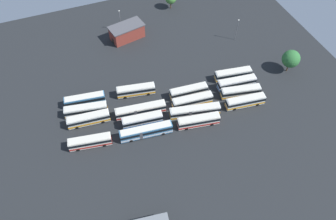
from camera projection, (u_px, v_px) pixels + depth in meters
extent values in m
plane|color=black|center=(167.00, 109.00, 104.24)|extent=(129.38, 129.38, 0.00)
cube|color=silver|center=(90.00, 142.00, 94.36)|extent=(12.26, 4.44, 3.16)
cube|color=beige|center=(89.00, 138.00, 93.07)|extent=(11.76, 4.16, 0.14)
cube|color=black|center=(90.00, 141.00, 93.97)|extent=(12.33, 4.48, 1.01)
cube|color=red|center=(91.00, 143.00, 95.06)|extent=(12.33, 4.48, 0.63)
cube|color=black|center=(111.00, 137.00, 94.66)|extent=(0.39, 2.04, 1.16)
cylinder|color=black|center=(104.00, 139.00, 96.63)|extent=(1.04, 0.46, 1.00)
cylinder|color=black|center=(104.00, 145.00, 95.22)|extent=(1.04, 0.46, 1.00)
cylinder|color=black|center=(78.00, 143.00, 95.67)|extent=(1.04, 0.46, 1.00)
cylinder|color=black|center=(78.00, 150.00, 94.26)|extent=(1.04, 0.46, 1.00)
cube|color=silver|center=(89.00, 119.00, 99.40)|extent=(12.76, 3.66, 3.16)
cube|color=beige|center=(88.00, 116.00, 98.11)|extent=(12.24, 3.41, 0.14)
cube|color=black|center=(88.00, 118.00, 99.01)|extent=(12.82, 3.70, 1.01)
cube|color=orange|center=(89.00, 121.00, 100.10)|extent=(12.82, 3.70, 0.63)
cube|color=black|center=(109.00, 113.00, 100.01)|extent=(0.25, 2.05, 1.16)
cylinder|color=black|center=(102.00, 116.00, 101.85)|extent=(1.02, 0.39, 1.00)
cylinder|color=black|center=(103.00, 122.00, 100.46)|extent=(1.02, 0.39, 1.00)
cylinder|color=black|center=(76.00, 122.00, 100.51)|extent=(1.02, 0.39, 1.00)
cylinder|color=black|center=(77.00, 128.00, 99.12)|extent=(1.02, 0.39, 1.00)
cube|color=silver|center=(86.00, 110.00, 101.62)|extent=(13.11, 4.74, 3.16)
cube|color=beige|center=(85.00, 106.00, 100.33)|extent=(12.56, 4.45, 0.14)
cube|color=black|center=(86.00, 109.00, 101.23)|extent=(13.18, 4.78, 1.01)
cube|color=orange|center=(87.00, 112.00, 102.32)|extent=(13.18, 4.78, 0.63)
cube|color=black|center=(107.00, 105.00, 101.92)|extent=(0.42, 2.03, 1.16)
cylinder|color=black|center=(100.00, 108.00, 103.89)|extent=(1.04, 0.47, 1.00)
cylinder|color=black|center=(100.00, 114.00, 102.47)|extent=(1.04, 0.47, 1.00)
cylinder|color=black|center=(74.00, 112.00, 102.93)|extent=(1.04, 0.47, 1.00)
cylinder|color=black|center=(74.00, 117.00, 101.52)|extent=(1.04, 0.47, 1.00)
cube|color=teal|center=(85.00, 100.00, 104.11)|extent=(12.70, 4.18, 3.16)
cube|color=beige|center=(84.00, 96.00, 102.82)|extent=(12.18, 3.91, 0.14)
cube|color=black|center=(85.00, 99.00, 103.71)|extent=(12.77, 4.22, 1.01)
cube|color=silver|center=(86.00, 102.00, 104.80)|extent=(12.77, 4.22, 0.63)
cube|color=black|center=(105.00, 95.00, 104.54)|extent=(0.34, 2.04, 1.16)
cylinder|color=black|center=(98.00, 98.00, 106.45)|extent=(1.03, 0.43, 1.00)
cylinder|color=black|center=(98.00, 103.00, 105.05)|extent=(1.03, 0.43, 1.00)
cylinder|color=black|center=(73.00, 102.00, 105.33)|extent=(1.03, 0.43, 1.00)
cylinder|color=black|center=(74.00, 108.00, 103.92)|extent=(1.03, 0.43, 1.00)
cube|color=teal|center=(146.00, 131.00, 96.59)|extent=(15.61, 4.20, 3.16)
cube|color=beige|center=(146.00, 128.00, 95.30)|extent=(14.97, 3.93, 0.14)
cube|color=black|center=(146.00, 130.00, 96.19)|extent=(15.69, 4.25, 1.01)
cube|color=silver|center=(146.00, 133.00, 97.28)|extent=(15.69, 4.25, 0.63)
cube|color=black|center=(172.00, 125.00, 97.35)|extent=(0.29, 2.05, 1.16)
cube|color=#47474C|center=(140.00, 133.00, 96.31)|extent=(1.18, 2.64, 3.04)
cylinder|color=black|center=(161.00, 128.00, 99.13)|extent=(1.03, 0.41, 1.00)
cylinder|color=black|center=(163.00, 134.00, 97.73)|extent=(1.03, 0.41, 1.00)
cylinder|color=black|center=(130.00, 134.00, 97.59)|extent=(1.03, 0.41, 1.00)
cylinder|color=black|center=(131.00, 141.00, 96.20)|extent=(1.03, 0.41, 1.00)
cube|color=silver|center=(142.00, 120.00, 99.19)|extent=(12.26, 3.88, 3.16)
cube|color=beige|center=(142.00, 117.00, 97.90)|extent=(11.76, 3.62, 0.14)
cube|color=black|center=(142.00, 119.00, 98.79)|extent=(12.32, 3.92, 1.01)
cube|color=#1E56A8|center=(143.00, 122.00, 99.88)|extent=(12.32, 3.92, 0.63)
cube|color=black|center=(162.00, 115.00, 99.67)|extent=(0.30, 2.05, 1.16)
cylinder|color=black|center=(154.00, 117.00, 101.55)|extent=(1.03, 0.41, 1.00)
cylinder|color=black|center=(156.00, 123.00, 100.16)|extent=(1.03, 0.41, 1.00)
cylinder|color=black|center=(130.00, 122.00, 100.38)|extent=(1.03, 0.41, 1.00)
cylinder|color=black|center=(131.00, 128.00, 98.98)|extent=(1.03, 0.41, 1.00)
cube|color=silver|center=(141.00, 110.00, 101.58)|extent=(15.61, 4.38, 3.16)
cube|color=beige|center=(140.00, 107.00, 100.29)|extent=(14.98, 4.11, 0.14)
cube|color=black|center=(140.00, 109.00, 101.18)|extent=(15.69, 4.43, 1.01)
cube|color=red|center=(141.00, 112.00, 102.27)|extent=(15.69, 4.43, 0.63)
cube|color=black|center=(165.00, 104.00, 102.29)|extent=(0.31, 2.05, 1.16)
cube|color=#47474C|center=(135.00, 111.00, 101.32)|extent=(1.21, 2.65, 3.04)
cylinder|color=black|center=(155.00, 107.00, 104.09)|extent=(1.03, 0.42, 1.00)
cylinder|color=black|center=(157.00, 113.00, 102.69)|extent=(1.03, 0.42, 1.00)
cylinder|color=black|center=(125.00, 113.00, 102.62)|extent=(1.03, 0.42, 1.00)
cylinder|color=black|center=(126.00, 119.00, 101.23)|extent=(1.03, 0.42, 1.00)
cube|color=silver|center=(136.00, 90.00, 106.64)|extent=(12.40, 4.64, 3.16)
cube|color=beige|center=(136.00, 87.00, 105.35)|extent=(11.89, 4.35, 0.14)
cube|color=black|center=(136.00, 89.00, 106.25)|extent=(12.47, 4.69, 1.01)
cube|color=orange|center=(136.00, 92.00, 107.33)|extent=(12.47, 4.69, 0.63)
cube|color=black|center=(155.00, 86.00, 106.89)|extent=(0.43, 2.03, 1.16)
cylinder|color=black|center=(147.00, 89.00, 108.88)|extent=(1.04, 0.47, 1.00)
cylinder|color=black|center=(148.00, 94.00, 107.46)|extent=(1.04, 0.47, 1.00)
cylinder|color=black|center=(124.00, 92.00, 107.98)|extent=(1.04, 0.47, 1.00)
cylinder|color=black|center=(125.00, 97.00, 106.57)|extent=(1.04, 0.47, 1.00)
cube|color=silver|center=(199.00, 121.00, 98.98)|extent=(12.85, 4.52, 3.16)
cube|color=beige|center=(199.00, 118.00, 97.69)|extent=(12.32, 4.24, 0.14)
cube|color=black|center=(199.00, 120.00, 98.59)|extent=(12.91, 4.57, 1.01)
cube|color=red|center=(198.00, 123.00, 99.67)|extent=(12.91, 4.57, 0.63)
cube|color=black|center=(219.00, 116.00, 99.32)|extent=(0.39, 2.04, 1.16)
cylinder|color=black|center=(210.00, 119.00, 101.27)|extent=(1.04, 0.46, 1.00)
cylinder|color=black|center=(212.00, 125.00, 99.86)|extent=(1.04, 0.46, 1.00)
cylinder|color=black|center=(185.00, 123.00, 100.26)|extent=(1.04, 0.46, 1.00)
cylinder|color=black|center=(187.00, 129.00, 98.85)|extent=(1.04, 0.46, 1.00)
cube|color=silver|center=(195.00, 111.00, 101.33)|extent=(15.61, 5.58, 3.16)
cube|color=beige|center=(195.00, 108.00, 100.04)|extent=(14.97, 5.26, 0.14)
cube|color=black|center=(195.00, 110.00, 100.93)|extent=(15.69, 5.63, 1.01)
cube|color=orange|center=(195.00, 113.00, 102.02)|extent=(15.69, 5.63, 0.63)
cube|color=black|center=(220.00, 107.00, 101.65)|extent=(0.48, 2.02, 1.16)
cube|color=#47474C|center=(189.00, 112.00, 101.15)|extent=(1.40, 2.69, 3.04)
cylinder|color=black|center=(209.00, 109.00, 103.61)|extent=(1.04, 0.50, 1.00)
cylinder|color=black|center=(211.00, 115.00, 102.19)|extent=(1.04, 0.50, 1.00)
cylinder|color=black|center=(179.00, 113.00, 102.62)|extent=(1.04, 0.50, 1.00)
cylinder|color=black|center=(180.00, 119.00, 101.20)|extent=(1.04, 0.50, 1.00)
cube|color=silver|center=(192.00, 101.00, 103.91)|extent=(12.92, 3.67, 3.16)
cube|color=beige|center=(193.00, 97.00, 102.62)|extent=(12.40, 3.42, 0.14)
cube|color=black|center=(192.00, 100.00, 103.52)|extent=(12.99, 3.71, 1.01)
cube|color=orange|center=(192.00, 103.00, 104.61)|extent=(12.99, 3.71, 0.63)
cube|color=black|center=(212.00, 95.00, 104.54)|extent=(0.25, 2.05, 1.16)
cylinder|color=black|center=(203.00, 98.00, 106.36)|extent=(1.02, 0.39, 1.00)
cylinder|color=black|center=(205.00, 104.00, 104.98)|extent=(1.02, 0.39, 1.00)
cylinder|color=black|center=(179.00, 103.00, 105.01)|extent=(1.02, 0.39, 1.00)
cylinder|color=black|center=(181.00, 109.00, 103.62)|extent=(1.02, 0.39, 1.00)
cube|color=silver|center=(189.00, 91.00, 106.37)|extent=(12.28, 3.47, 3.16)
cube|color=beige|center=(189.00, 88.00, 105.08)|extent=(11.78, 3.23, 0.14)
cube|color=black|center=(189.00, 90.00, 105.97)|extent=(12.35, 3.52, 1.01)
cube|color=orange|center=(188.00, 93.00, 107.06)|extent=(12.35, 3.52, 0.63)
cube|color=black|center=(207.00, 86.00, 106.98)|extent=(0.23, 2.05, 1.16)
cylinder|color=black|center=(198.00, 89.00, 108.81)|extent=(1.02, 0.38, 1.00)
cylinder|color=black|center=(201.00, 94.00, 107.43)|extent=(1.02, 0.38, 1.00)
cylinder|color=black|center=(176.00, 94.00, 107.47)|extent=(1.02, 0.38, 1.00)
cylinder|color=black|center=(178.00, 99.00, 106.09)|extent=(1.02, 0.38, 1.00)
cube|color=silver|center=(245.00, 101.00, 103.74)|extent=(12.59, 4.06, 3.16)
cube|color=beige|center=(246.00, 98.00, 102.45)|extent=(12.08, 3.80, 0.14)
cube|color=black|center=(246.00, 100.00, 103.34)|extent=(12.66, 4.10, 1.01)
cube|color=orange|center=(245.00, 103.00, 104.43)|extent=(12.66, 4.10, 0.63)
cube|color=black|center=(264.00, 97.00, 104.20)|extent=(0.32, 2.05, 1.16)
cylinder|color=black|center=(254.00, 99.00, 106.09)|extent=(1.03, 0.42, 1.00)
cylinder|color=black|center=(257.00, 105.00, 104.69)|extent=(1.03, 0.42, 1.00)
cylinder|color=black|center=(232.00, 104.00, 104.94)|extent=(1.03, 0.42, 1.00)
cylinder|color=black|center=(234.00, 109.00, 103.54)|extent=(1.03, 0.42, 1.00)
cube|color=silver|center=(241.00, 92.00, 106.29)|extent=(12.87, 4.96, 3.16)
cube|color=beige|center=(241.00, 88.00, 105.00)|extent=(12.33, 4.66, 0.14)
cube|color=black|center=(241.00, 91.00, 105.90)|extent=(12.94, 5.01, 1.01)
cube|color=orange|center=(240.00, 93.00, 106.98)|extent=(12.94, 5.01, 0.63)
cube|color=black|center=(260.00, 88.00, 106.49)|extent=(0.47, 2.03, 1.16)
cylinder|color=black|center=(250.00, 90.00, 108.50)|extent=(1.04, 0.49, 1.00)
cylinder|color=black|center=(253.00, 96.00, 107.08)|extent=(1.04, 0.49, 1.00)
cylinder|color=black|center=(227.00, 93.00, 107.66)|extent=(1.04, 0.49, 1.00)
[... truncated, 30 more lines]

